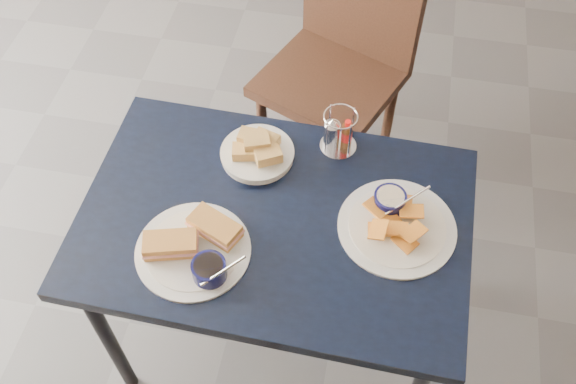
% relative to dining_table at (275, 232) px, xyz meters
% --- Properties ---
extents(ground, '(6.00, 6.00, 0.00)m').
position_rel_dining_table_xyz_m(ground, '(-0.18, 0.24, -0.67)').
color(ground, '#4A4A4F').
rests_on(ground, ground).
extents(dining_table, '(1.09, 0.74, 0.75)m').
position_rel_dining_table_xyz_m(dining_table, '(0.00, 0.00, 0.00)').
color(dining_table, black).
rests_on(dining_table, ground).
extents(chair_far, '(0.62, 0.62, 1.02)m').
position_rel_dining_table_xyz_m(chair_far, '(0.04, 0.92, -0.09)').
color(chair_far, black).
rests_on(chair_far, ground).
extents(sandwich_plate, '(0.32, 0.31, 0.12)m').
position_rel_dining_table_xyz_m(sandwich_plate, '(-0.18, -0.15, 0.10)').
color(sandwich_plate, white).
rests_on(sandwich_plate, dining_table).
extents(plantain_plate, '(0.32, 0.32, 0.12)m').
position_rel_dining_table_xyz_m(plantain_plate, '(0.33, 0.04, 0.09)').
color(plantain_plate, white).
rests_on(plantain_plate, dining_table).
extents(bread_basket, '(0.21, 0.21, 0.08)m').
position_rel_dining_table_xyz_m(bread_basket, '(-0.09, 0.20, 0.10)').
color(bread_basket, white).
rests_on(bread_basket, dining_table).
extents(condiment_caddy, '(0.11, 0.11, 0.14)m').
position_rel_dining_table_xyz_m(condiment_caddy, '(0.13, 0.29, 0.13)').
color(condiment_caddy, silver).
rests_on(condiment_caddy, dining_table).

